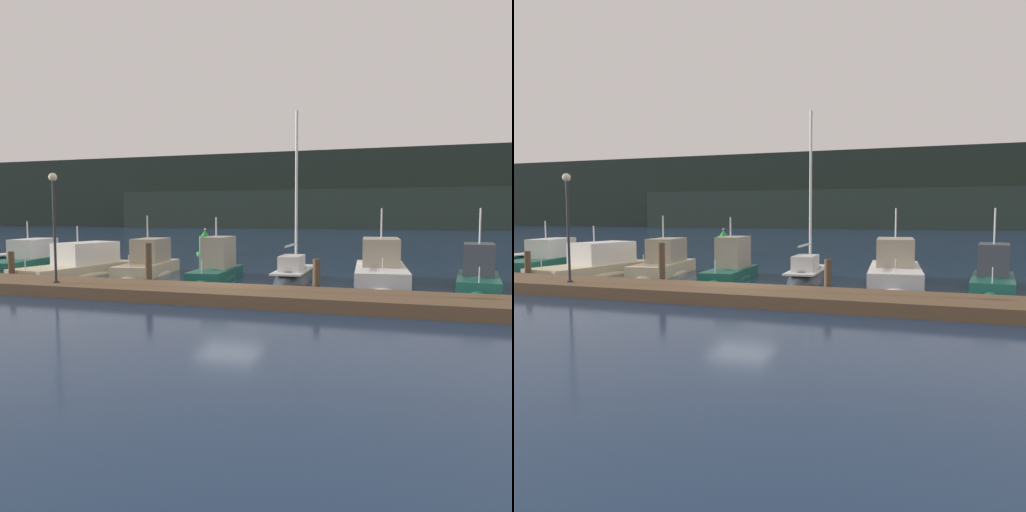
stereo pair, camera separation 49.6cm
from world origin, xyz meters
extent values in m
plane|color=#192D4C|center=(0.00, 0.00, 0.00)|extent=(400.00, 400.00, 0.00)
cube|color=brown|center=(0.00, -1.76, 0.23)|extent=(43.63, 2.80, 0.45)
cylinder|color=#4C3D2D|center=(-10.67, -0.11, 0.72)|extent=(0.28, 0.28, 1.44)
cylinder|color=#4C3D2D|center=(-3.56, -0.11, 0.98)|extent=(0.28, 0.28, 1.95)
cylinder|color=#4C3D2D|center=(3.56, -0.11, 0.73)|extent=(0.28, 0.28, 1.46)
cylinder|color=silver|center=(-17.56, 7.57, 0.89)|extent=(0.04, 0.04, 0.50)
ellipsoid|color=#195647|center=(-13.77, 4.32, 0.00)|extent=(3.26, 7.00, 1.25)
cube|color=#195647|center=(-13.77, 4.32, 0.34)|extent=(2.97, 6.31, 0.68)
cube|color=silver|center=(-13.89, 4.99, 1.22)|extent=(1.93, 3.17, 1.08)
cube|color=black|center=(-14.13, 6.31, 1.38)|extent=(1.28, 0.45, 0.49)
cylinder|color=silver|center=(-13.80, 4.46, 2.27)|extent=(0.07, 0.07, 1.02)
ellipsoid|color=beige|center=(-9.69, 3.25, 0.00)|extent=(3.73, 7.66, 0.98)
cube|color=beige|center=(-9.69, 3.25, 0.28)|extent=(3.41, 6.90, 0.55)
cube|color=silver|center=(-9.58, 3.97, 1.12)|extent=(2.26, 3.47, 1.12)
cube|color=black|center=(-9.35, 5.42, 1.28)|extent=(1.59, 0.47, 0.51)
cylinder|color=silver|center=(-9.67, 3.39, 2.11)|extent=(0.07, 0.07, 0.87)
cylinder|color=silver|center=(-10.17, 0.20, 0.85)|extent=(0.04, 0.04, 0.60)
ellipsoid|color=beige|center=(-6.22, 4.47, 0.00)|extent=(2.85, 5.91, 1.02)
cube|color=beige|center=(-6.22, 4.47, 0.32)|extent=(2.61, 5.33, 0.63)
cube|color=#A39984|center=(-6.30, 5.03, 1.26)|extent=(1.74, 2.67, 1.25)
cube|color=black|center=(-6.47, 6.15, 1.44)|extent=(1.25, 0.43, 0.56)
cylinder|color=silver|center=(-6.23, 4.58, 2.49)|extent=(0.07, 0.07, 1.21)
cylinder|color=silver|center=(-5.87, 2.11, 0.93)|extent=(0.04, 0.04, 0.60)
ellipsoid|color=#195647|center=(-2.00, 3.57, 0.00)|extent=(2.09, 5.04, 1.26)
cube|color=#195647|center=(-2.00, 3.57, 0.28)|extent=(1.92, 4.53, 0.55)
cube|color=#A39984|center=(-2.04, 4.06, 1.31)|extent=(1.33, 2.25, 1.52)
cube|color=black|center=(-2.12, 5.04, 1.54)|extent=(1.05, 0.37, 0.67)
cylinder|color=silver|center=(-2.01, 3.67, 2.54)|extent=(0.07, 0.07, 0.95)
cylinder|color=silver|center=(-1.84, 1.51, 0.85)|extent=(0.04, 0.04, 0.60)
ellipsoid|color=#2D3338|center=(1.75, 4.07, 0.00)|extent=(1.88, 5.63, 1.58)
cube|color=silver|center=(1.75, 4.07, 0.57)|extent=(1.58, 4.73, 0.08)
cube|color=silver|center=(1.78, 3.41, 0.95)|extent=(1.05, 1.82, 0.68)
cylinder|color=silver|center=(1.72, 4.52, 4.26)|extent=(0.12, 0.12, 7.38)
cylinder|color=silver|center=(1.79, 3.23, 1.77)|extent=(0.21, 2.57, 0.09)
cylinder|color=silver|center=(1.62, 6.63, 0.82)|extent=(0.04, 0.04, 0.50)
ellipsoid|color=white|center=(5.65, 4.50, 0.00)|extent=(2.96, 7.07, 1.22)
cube|color=white|center=(5.65, 4.50, 0.40)|extent=(2.71, 6.37, 0.80)
cube|color=#A39984|center=(5.60, 5.19, 1.42)|extent=(1.87, 3.16, 1.24)
cube|color=black|center=(5.48, 6.57, 1.61)|extent=(1.45, 0.37, 0.56)
cylinder|color=silver|center=(5.64, 4.64, 2.74)|extent=(0.07, 0.07, 1.38)
cylinder|color=silver|center=(5.89, 1.62, 1.10)|extent=(0.04, 0.04, 0.60)
ellipsoid|color=#195647|center=(9.64, 3.72, 0.00)|extent=(2.30, 5.49, 1.33)
cube|color=#195647|center=(9.64, 3.72, 0.30)|extent=(2.10, 4.94, 0.59)
cube|color=#333842|center=(9.70, 4.25, 1.26)|extent=(1.43, 2.46, 1.33)
cube|color=black|center=(9.81, 5.31, 1.46)|extent=(1.07, 0.37, 0.59)
cylinder|color=silver|center=(9.65, 3.83, 2.66)|extent=(0.07, 0.07, 1.48)
cylinder|color=silver|center=(9.40, 1.49, 0.89)|extent=(0.04, 0.04, 0.60)
cylinder|color=green|center=(-8.89, 18.40, 0.08)|extent=(1.41, 1.41, 0.16)
cylinder|color=green|center=(-8.89, 18.40, 0.80)|extent=(0.94, 0.94, 1.28)
cone|color=green|center=(-8.89, 18.40, 1.69)|extent=(0.66, 0.66, 0.50)
sphere|color=#F9EAB7|center=(-8.89, 18.40, 1.99)|extent=(0.16, 0.16, 0.16)
cylinder|color=#2D2D33|center=(-6.42, -2.31, 0.48)|extent=(0.24, 0.24, 0.06)
cylinder|color=#2D2D33|center=(-6.42, -2.31, 2.48)|extent=(0.10, 0.10, 3.93)
sphere|color=#F9EAB7|center=(-6.42, -2.31, 4.58)|extent=(0.32, 0.32, 0.32)
cube|color=#1E2823|center=(0.00, 108.84, 9.34)|extent=(240.00, 16.00, 18.68)
cube|color=#26332C|center=(8.33, 98.84, 4.53)|extent=(144.00, 10.00, 9.06)
cube|color=#F4DB8C|center=(-21.21, 100.79, 8.14)|extent=(0.80, 0.10, 0.80)
cube|color=#F4DB8C|center=(22.26, 100.79, 5.02)|extent=(0.80, 0.10, 0.80)
cube|color=#F4DB8C|center=(-36.30, 100.79, 7.37)|extent=(0.80, 0.10, 0.80)
cube|color=#F4DB8C|center=(-59.99, 100.79, 8.93)|extent=(0.80, 0.10, 0.80)
cube|color=#F4DB8C|center=(-52.42, 100.79, 7.89)|extent=(0.80, 0.10, 0.80)
cube|color=#F4DB8C|center=(-29.65, 100.79, 6.68)|extent=(0.80, 0.10, 0.80)
cube|color=#F4DB8C|center=(26.43, 100.79, 2.46)|extent=(0.80, 0.10, 0.80)
cube|color=#F4DB8C|center=(1.99, 100.79, 5.77)|extent=(0.80, 0.10, 0.80)
cube|color=#F4DB8C|center=(-27.30, 100.79, 3.76)|extent=(0.80, 0.10, 0.80)
cube|color=#F4DB8C|center=(12.73, 100.79, 9.04)|extent=(0.80, 0.10, 0.80)
ellipsoid|color=gray|center=(-22.01, 10.95, 0.00)|extent=(3.09, 1.78, 0.56)
cube|color=brown|center=(-22.01, 10.95, 0.22)|extent=(0.78, 0.94, 0.06)
camera|label=1|loc=(6.93, -18.61, 3.10)|focal=35.00mm
camera|label=2|loc=(7.40, -18.46, 3.10)|focal=35.00mm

